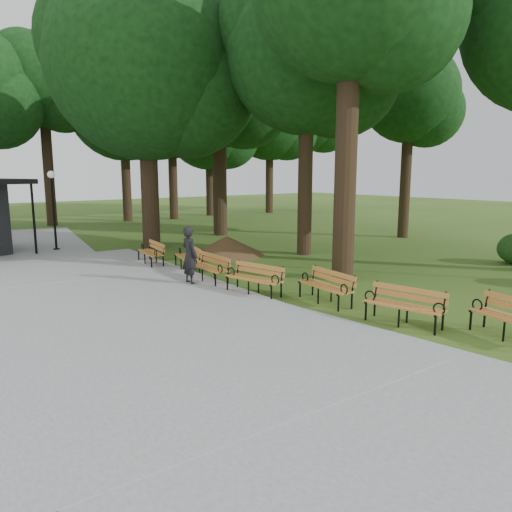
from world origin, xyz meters
TOP-DOWN VIEW (x-y plane):
  - ground at (0.00, 0.00)m, footprint 100.00×100.00m
  - path at (-4.00, 3.00)m, footprint 12.00×38.00m
  - person at (-0.98, 3.25)m, footprint 0.45×0.67m
  - lamp_post at (-2.44, 12.57)m, footprint 0.32×0.32m
  - dirt_mound at (2.82, 6.83)m, footprint 2.85×2.85m
  - bench_0 at (1.77, -5.24)m, footprint 1.01×1.99m
  - bench_1 at (0.83, -3.28)m, footprint 1.01×1.99m
  - bench_2 at (0.78, -0.84)m, footprint 0.86×1.96m
  - bench_3 at (-0.18, 1.04)m, footprint 1.03×1.99m
  - bench_4 at (-0.33, 3.22)m, footprint 0.73×1.93m
  - bench_5 at (0.04, 5.23)m, footprint 1.11×2.00m
  - bench_6 at (-0.53, 7.01)m, footprint 0.90×1.97m
  - lawn_tree_1 at (5.67, 5.19)m, footprint 6.59×6.59m
  - lawn_tree_2 at (1.25, 10.64)m, footprint 8.38×8.38m
  - lawn_tree_4 at (6.38, 12.72)m, footprint 6.92×6.92m
  - lawn_tree_5 at (13.54, 5.90)m, footprint 4.93×4.93m
  - tree_backdrop at (6.87, 22.70)m, footprint 36.95×8.91m

SIDE VIEW (x-z plane):
  - ground at x=0.00m, z-range 0.00..0.00m
  - path at x=-4.00m, z-range 0.00..0.06m
  - dirt_mound at x=2.82m, z-range 0.00..0.83m
  - bench_0 at x=1.77m, z-range 0.00..0.88m
  - bench_1 at x=0.83m, z-range 0.00..0.88m
  - bench_2 at x=0.78m, z-range 0.00..0.88m
  - bench_3 at x=-0.18m, z-range 0.00..0.88m
  - bench_4 at x=-0.33m, z-range 0.00..0.88m
  - bench_5 at x=0.04m, z-range 0.00..0.88m
  - bench_6 at x=-0.53m, z-range 0.00..0.88m
  - person at x=-0.98m, z-range 0.00..1.81m
  - lamp_post at x=-2.44m, z-range 0.73..4.23m
  - lawn_tree_5 at x=13.54m, z-range 2.38..12.22m
  - lawn_tree_2 at x=1.25m, z-range 1.93..14.23m
  - lawn_tree_4 at x=6.38m, z-range 2.30..13.93m
  - lawn_tree_1 at x=5.67m, z-range 2.41..13.91m
  - tree_backdrop at x=6.87m, z-range 0.00..16.70m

